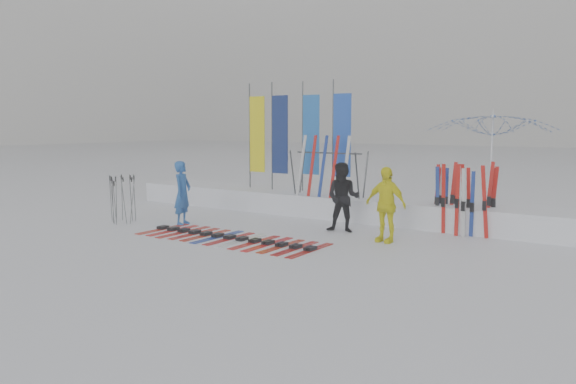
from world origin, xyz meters
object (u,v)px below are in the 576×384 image
Objects in this scene: person_black at (343,198)px; ski_row at (230,237)px; tent_canopy at (490,167)px; person_blue at (183,193)px; person_yellow at (386,204)px; ski_rack at (328,168)px.

person_black is 0.38× the size of ski_row.
tent_canopy is 0.74× the size of ski_row.
ski_row is at bearing -126.98° from person_blue.
person_black is at bearing -88.15° from person_blue.
tent_canopy reaches higher than person_blue.
tent_canopy reaches higher than person_yellow.
ski_rack is (-3.93, -1.36, -0.09)m from tent_canopy.
person_black is 2.15m from ski_rack.
tent_canopy reaches higher than ski_rack.
person_black is at bearing -50.55° from ski_rack.
person_yellow is 0.37× the size of ski_row.
person_black reaches higher than ski_row.
person_blue is 0.50× the size of tent_canopy.
ski_row is 2.16× the size of ski_rack.
tent_canopy reaches higher than person_black.
person_blue is 4.13m from person_black.
person_blue is 0.99× the size of person_yellow.
tent_canopy is 1.60× the size of ski_rack.
person_black is 0.81× the size of ski_rack.
person_black is 0.51× the size of tent_canopy.
tent_canopy is 4.16m from ski_rack.
person_black is at bearing -131.37° from tent_canopy.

